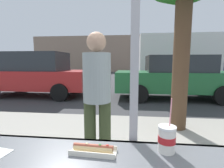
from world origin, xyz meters
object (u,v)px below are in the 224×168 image
at_px(parked_car_red, 37,74).
at_px(parked_car_green, 175,77).
at_px(soda_cup_right, 167,139).
at_px(hotdog_tray_near, 93,149).
at_px(box_truck, 188,58).
at_px(pedestrian, 97,94).

height_order(parked_car_red, parked_car_green, parked_car_red).
height_order(soda_cup_right, hotdog_tray_near, soda_cup_right).
height_order(soda_cup_right, box_truck, box_truck).
bearing_deg(box_truck, parked_car_green, -112.68).
bearing_deg(hotdog_tray_near, parked_car_red, 122.36).
relative_size(soda_cup_right, pedestrian, 0.19).
distance_m(soda_cup_right, parked_car_green, 5.88).
height_order(soda_cup_right, parked_car_red, parked_car_red).
bearing_deg(pedestrian, parked_car_green, 66.02).
bearing_deg(box_truck, parked_car_red, -148.96).
distance_m(soda_cup_right, pedestrian, 1.16).
height_order(hotdog_tray_near, parked_car_green, parked_car_green).
height_order(hotdog_tray_near, parked_car_red, parked_car_red).
bearing_deg(hotdog_tray_near, parked_car_green, 71.74).
xyz_separation_m(parked_car_green, pedestrian, (-2.08, -4.68, 0.20)).
xyz_separation_m(box_truck, pedestrian, (-3.94, -9.12, -0.58)).
relative_size(hotdog_tray_near, parked_car_green, 0.06).
xyz_separation_m(parked_car_red, pedestrian, (3.45, -4.68, 0.14)).
xyz_separation_m(soda_cup_right, parked_car_green, (1.50, 5.68, -0.16)).
bearing_deg(soda_cup_right, parked_car_green, 75.19).
bearing_deg(pedestrian, parked_car_red, 126.39).
relative_size(soda_cup_right, parked_car_red, 0.07).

